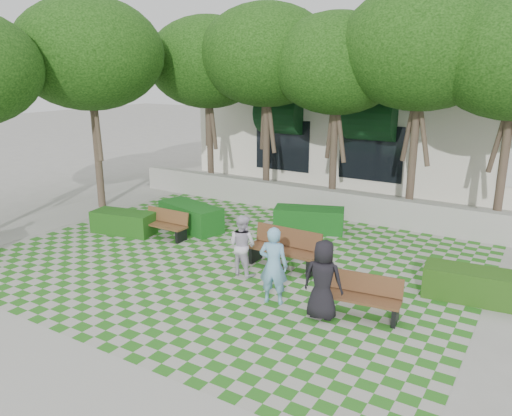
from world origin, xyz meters
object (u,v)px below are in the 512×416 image
Objects in this scene: bench_east at (360,297)px; person_blue at (273,266)px; person_dark at (323,280)px; person_white at (242,245)px; hedge_midleft at (191,217)px; hedge_east at (472,285)px; bench_mid at (285,249)px; hedge_midright at (309,220)px; hedge_west at (124,222)px; bench_west at (164,224)px.

person_blue reaches higher than bench_east.
person_white is at bearing -30.15° from person_dark.
hedge_east is at bearing -4.94° from hedge_midleft.
person_white is (-4.96, -1.43, 0.40)m from hedge_east.
person_white is (-0.65, -0.94, 0.28)m from bench_mid.
hedge_west is (-4.70, -3.13, -0.03)m from hedge_midright.
bench_east is 8.06m from hedge_west.
hedge_midright is at bearing 33.68° from hedge_west.
bench_mid is 0.83× the size of hedge_midleft.
hedge_midright reaches higher than hedge_west.
hedge_midleft is (-8.30, 0.72, 0.05)m from hedge_east.
person_dark is at bearing -148.61° from bench_east.
hedge_midleft is (-3.98, 1.20, -0.08)m from bench_mid.
person_dark reaches higher than bench_mid.
hedge_east is 1.02× the size of hedge_west.
person_white is (3.33, -2.14, 0.36)m from hedge_midleft.
bench_east is at bearing 176.11° from person_white.
hedge_west is at bearing -21.93° from person_dark.
bench_west is at bearing -177.78° from hedge_east.
hedge_midleft is (0.15, 1.05, -0.00)m from bench_west.
person_blue reaches higher than person_dark.
bench_east reaches higher than hedge_east.
hedge_east is (4.32, 0.48, -0.12)m from bench_mid.
hedge_midleft is (-3.24, -1.72, 0.02)m from hedge_midright.
person_dark is 1.09× the size of person_white.
person_dark is at bearing -44.60° from bench_mid.
hedge_midleft is at bearing -27.31° from person_white.
bench_east is at bearing -132.59° from hedge_east.
hedge_east is 5.61m from hedge_midright.
person_white reaches higher than hedge_west.
person_dark is (1.16, -0.06, -0.03)m from person_blue.
bench_mid is 0.97× the size of hedge_west.
hedge_midleft is at bearing 175.06° from hedge_east.
hedge_midleft is 1.37× the size of person_dark.
hedge_midleft is 1.31× the size of person_blue.
person_white is at bearing -8.67° from hedge_west.
hedge_west is 1.28× the size of person_white.
hedge_west is (-1.46, -1.41, -0.05)m from hedge_midleft.
person_dark reaches higher than bench_east.
hedge_midright is 1.23× the size of person_blue.
hedge_midright is at bearing 27.95° from hedge_midleft.
person_white is at bearing -48.30° from person_blue.
hedge_east is 8.33m from hedge_midleft.
hedge_east is 5.18m from person_white.
hedge_midleft is at bearing -47.24° from person_blue.
bench_mid reaches higher than bench_east.
hedge_midleft is 2.03m from hedge_west.
bench_mid is at bearing -173.59° from hedge_east.
bench_mid is at bearing -2.04° from bench_west.
hedge_midleft is (-6.51, 2.66, -0.02)m from bench_east.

